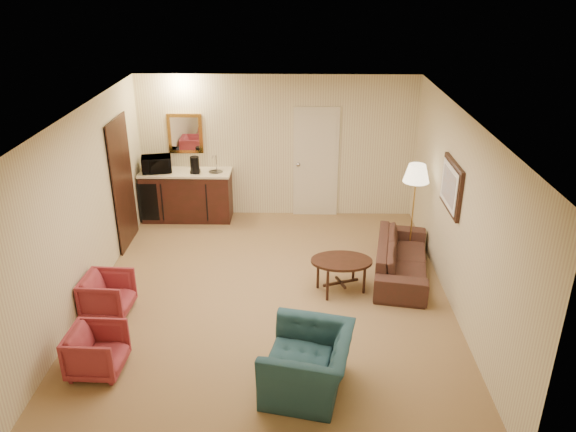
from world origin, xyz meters
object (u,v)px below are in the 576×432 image
object	(u,v)px
rose_chair_near	(108,293)
coffee_table	(341,275)
rose_chair_far	(97,349)
coffee_maker	(195,165)
teal_armchair	(308,355)
floor_lamp	(413,210)
wetbar_cabinet	(187,195)
sofa	(402,252)
waste_bin	(223,213)
microwave	(156,162)

from	to	relation	value
rose_chair_near	coffee_table	distance (m)	3.21
rose_chair_far	coffee_maker	world-z (taller)	coffee_maker
rose_chair_near	coffee_maker	bearing A→B (deg)	-9.94
teal_armchair	rose_chair_far	xyz separation A→B (m)	(-2.40, 0.25, -0.15)
teal_armchair	floor_lamp	xyz separation A→B (m)	(1.70, 3.25, 0.31)
rose_chair_far	coffee_table	distance (m)	3.43
coffee_maker	rose_chair_far	bearing A→B (deg)	-81.77
wetbar_cabinet	teal_armchair	distance (m)	5.05
floor_lamp	coffee_maker	xyz separation A→B (m)	(-3.65, 1.24, 0.31)
sofa	rose_chair_near	xyz separation A→B (m)	(-4.10, -1.12, -0.06)
teal_armchair	waste_bin	xyz separation A→B (m)	(-1.50, 4.50, -0.30)
wetbar_cabinet	coffee_maker	bearing A→B (deg)	-21.38
coffee_maker	coffee_table	bearing A→B (deg)	-30.40
rose_chair_near	microwave	size ratio (longest dim) A/B	1.19
sofa	rose_chair_near	size ratio (longest dim) A/B	3.06
wetbar_cabinet	teal_armchair	size ratio (longest dim) A/B	1.59
floor_lamp	microwave	bearing A→B (deg)	163.39
rose_chair_far	microwave	world-z (taller)	microwave
microwave	wetbar_cabinet	bearing A→B (deg)	-10.57
wetbar_cabinet	sofa	size ratio (longest dim) A/B	0.87
waste_bin	microwave	bearing A→B (deg)	177.62
sofa	microwave	size ratio (longest dim) A/B	3.64
sofa	teal_armchair	xyz separation A→B (m)	(-1.45, -2.56, 0.08)
rose_chair_near	coffee_table	xyz separation A→B (m)	(3.15, 0.63, -0.06)
teal_armchair	coffee_table	bearing A→B (deg)	178.30
rose_chair_near	rose_chair_far	size ratio (longest dim) A/B	1.01
coffee_table	waste_bin	xyz separation A→B (m)	(-2.00, 2.43, -0.10)
rose_chair_far	microwave	xyz separation A→B (m)	(-0.25, 4.30, 0.79)
rose_chair_far	waste_bin	distance (m)	4.35
wetbar_cabinet	microwave	size ratio (longest dim) A/B	3.16
sofa	coffee_table	distance (m)	1.07
waste_bin	coffee_maker	distance (m)	1.03
rose_chair_far	floor_lamp	bearing A→B (deg)	-51.78
wetbar_cabinet	rose_chair_near	size ratio (longest dim) A/B	2.66
sofa	waste_bin	xyz separation A→B (m)	(-2.95, 1.94, -0.22)
rose_chair_near	coffee_table	world-z (taller)	rose_chair_near
teal_armchair	floor_lamp	distance (m)	3.68
wetbar_cabinet	microwave	world-z (taller)	microwave
rose_chair_near	microwave	distance (m)	3.20
rose_chair_far	rose_chair_near	bearing A→B (deg)	13.86
sofa	teal_armchair	bearing A→B (deg)	160.61
coffee_table	waste_bin	size ratio (longest dim) A/B	2.91
teal_armchair	rose_chair_near	bearing A→B (deg)	-106.63
sofa	wetbar_cabinet	bearing A→B (deg)	70.95
rose_chair_far	coffee_maker	bearing A→B (deg)	-3.96
sofa	microwave	world-z (taller)	microwave
sofa	rose_chair_far	size ratio (longest dim) A/B	3.10
floor_lamp	sofa	bearing A→B (deg)	-109.87
teal_armchair	rose_chair_near	xyz separation A→B (m)	(-2.65, 1.44, -0.14)
wetbar_cabinet	teal_armchair	world-z (taller)	wetbar_cabinet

